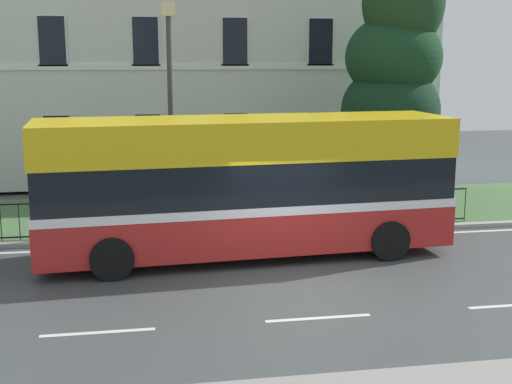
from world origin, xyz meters
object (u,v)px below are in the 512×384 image
object	(u,v)px
georgian_townhouse	(182,10)
evergreen_tree	(396,97)
single_decker_bus	(246,185)
litter_bin	(315,200)
street_lamp_post	(170,100)

from	to	relation	value
georgian_townhouse	evergreen_tree	size ratio (longest dim) A/B	2.29
georgian_townhouse	evergreen_tree	world-z (taller)	georgian_townhouse
single_decker_bus	litter_bin	bearing A→B (deg)	45.54
single_decker_bus	litter_bin	world-z (taller)	single_decker_bus
litter_bin	single_decker_bus	bearing A→B (deg)	-130.90
georgian_townhouse	litter_bin	distance (m)	11.97
georgian_townhouse	litter_bin	xyz separation A→B (m)	(3.06, -9.94, -5.92)
single_decker_bus	street_lamp_post	bearing A→B (deg)	117.44
street_lamp_post	litter_bin	world-z (taller)	street_lamp_post
evergreen_tree	georgian_townhouse	bearing A→B (deg)	129.16
single_decker_bus	litter_bin	size ratio (longest dim) A/B	8.57
litter_bin	evergreen_tree	bearing A→B (deg)	35.09
evergreen_tree	single_decker_bus	distance (m)	7.79
single_decker_bus	evergreen_tree	bearing A→B (deg)	38.38
georgian_townhouse	single_decker_bus	distance (m)	13.68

